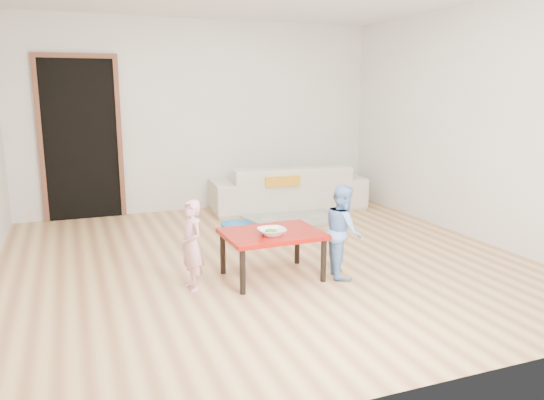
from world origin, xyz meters
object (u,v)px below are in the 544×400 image
sofa (287,187)px  basin (237,228)px  bowl (272,232)px  child_blue (343,231)px  red_table (272,255)px  child_pink (192,245)px

sofa → basin: bearing=48.4°
bowl → child_blue: size_ratio=0.29×
red_table → bowl: (-0.04, -0.10, 0.24)m
child_pink → basin: (0.88, 1.57, -0.33)m
sofa → child_blue: size_ratio=2.55×
red_table → basin: (0.15, 1.55, -0.15)m
bowl → basin: bearing=83.3°
sofa → bowl: (-1.26, -2.66, 0.14)m
child_blue → basin: size_ratio=2.18×
child_pink → child_blue: bearing=70.9°
sofa → bowl: sofa is taller
basin → red_table: bearing=-95.6°
red_table → child_pink: size_ratio=1.10×
red_table → bowl: size_ratio=3.55×
child_blue → bowl: bearing=98.2°
sofa → red_table: 2.83m
child_pink → sofa: bearing=130.2°
bowl → child_pink: size_ratio=0.31×
basin → child_blue: bearing=-74.8°
bowl → basin: bowl is taller
sofa → child_pink: (-1.95, -2.57, 0.07)m
bowl → child_blue: child_blue is taller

